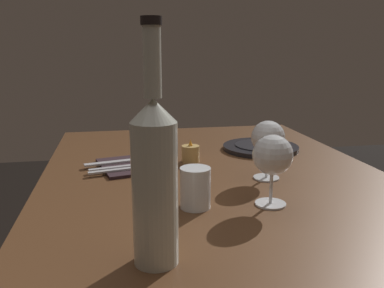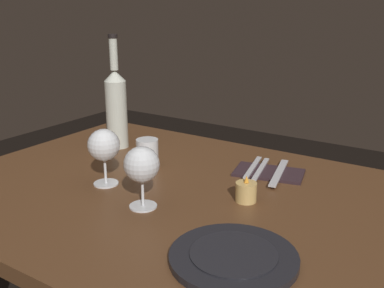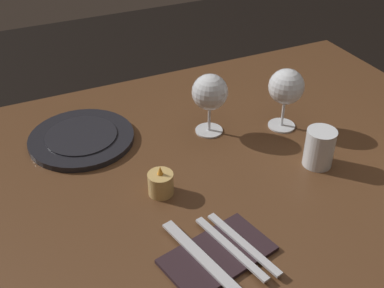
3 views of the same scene
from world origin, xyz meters
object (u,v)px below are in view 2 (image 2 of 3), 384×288
at_px(dinner_plate, 233,257).
at_px(table_knife, 279,173).
at_px(fork_inner, 261,169).
at_px(wine_bottle, 116,106).
at_px(fork_outer, 253,167).
at_px(water_tumbler, 148,155).
at_px(wine_glass_left, 104,146).
at_px(folded_napkin, 269,173).
at_px(wine_glass_right, 142,166).
at_px(votive_candle, 246,192).

relative_size(dinner_plate, table_knife, 1.17).
distance_m(dinner_plate, fork_inner, 0.47).
height_order(dinner_plate, fork_inner, dinner_plate).
distance_m(wine_bottle, fork_outer, 0.50).
relative_size(water_tumbler, table_knife, 0.41).
xyz_separation_m(wine_glass_left, folded_napkin, (0.33, 0.31, -0.10)).
distance_m(fork_inner, fork_outer, 0.03).
bearing_deg(wine_glass_left, wine_glass_right, -17.85).
height_order(wine_glass_right, fork_inner, wine_glass_right).
xyz_separation_m(wine_glass_right, votive_candle, (0.19, 0.16, -0.08)).
distance_m(wine_glass_left, wine_glass_right, 0.18).
distance_m(wine_bottle, folded_napkin, 0.55).
xyz_separation_m(folded_napkin, fork_outer, (-0.05, -0.00, 0.01)).
bearing_deg(wine_bottle, folded_napkin, 4.62).
distance_m(water_tumbler, fork_inner, 0.33).
bearing_deg(folded_napkin, wine_glass_left, -137.59).
distance_m(folded_napkin, table_knife, 0.03).
height_order(wine_glass_right, votive_candle, wine_glass_right).
bearing_deg(dinner_plate, water_tumbler, 145.67).
bearing_deg(fork_outer, wine_bottle, -174.90).
xyz_separation_m(wine_glass_right, fork_inner, (0.14, 0.36, -0.09)).
height_order(wine_bottle, table_knife, wine_bottle).
relative_size(wine_bottle, fork_inner, 2.06).
height_order(wine_glass_right, fork_outer, wine_glass_right).
relative_size(dinner_plate, folded_napkin, 1.17).
bearing_deg(wine_glass_left, fork_inner, 44.63).
height_order(folded_napkin, fork_inner, fork_inner).
bearing_deg(wine_bottle, wine_glass_left, -53.74).
xyz_separation_m(water_tumbler, fork_inner, (0.29, 0.14, -0.03)).
relative_size(folded_napkin, fork_outer, 1.17).
height_order(wine_bottle, fork_outer, wine_bottle).
distance_m(fork_outer, table_knife, 0.08).
distance_m(wine_bottle, table_knife, 0.57).
bearing_deg(fork_outer, wine_glass_left, -132.95).
xyz_separation_m(dinner_plate, fork_inner, (-0.15, 0.45, 0.00)).
xyz_separation_m(water_tumbler, dinner_plate, (0.45, -0.30, -0.03)).
bearing_deg(folded_napkin, wine_bottle, -175.38).
bearing_deg(wine_glass_right, wine_bottle, 138.87).
distance_m(wine_glass_right, water_tumbler, 0.27).
height_order(wine_glass_left, folded_napkin, wine_glass_left).
bearing_deg(fork_inner, wine_glass_right, -110.96).
relative_size(wine_bottle, folded_napkin, 1.76).
distance_m(votive_candle, table_knife, 0.20).
bearing_deg(folded_napkin, water_tumbler, -155.59).
xyz_separation_m(wine_glass_left, votive_candle, (0.36, 0.11, -0.08)).
bearing_deg(wine_glass_left, folded_napkin, 42.41).
bearing_deg(table_knife, wine_glass_left, -140.03).
xyz_separation_m(folded_napkin, fork_inner, (-0.02, -0.00, 0.01)).
height_order(wine_glass_left, votive_candle, wine_glass_left).
distance_m(votive_candle, dinner_plate, 0.27).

